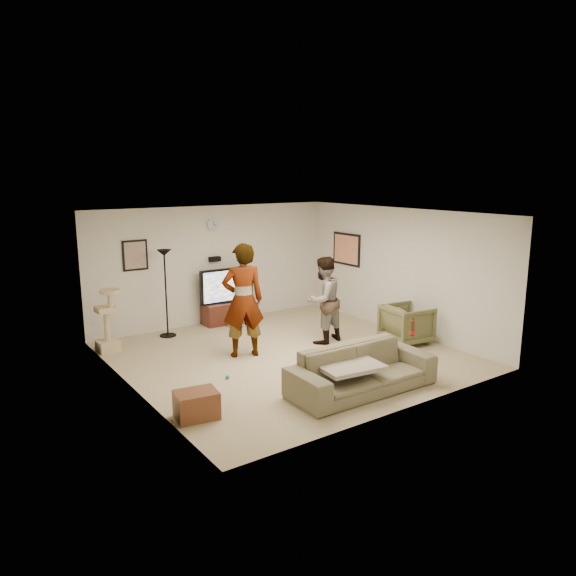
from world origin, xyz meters
TOP-DOWN VIEW (x-y plane):
  - floor at (0.00, 0.00)m, footprint 5.50×5.50m
  - ceiling at (0.00, 0.00)m, footprint 5.50×5.50m
  - wall_back at (0.00, 2.75)m, footprint 5.50×0.04m
  - wall_front at (0.00, -2.75)m, footprint 5.50×0.04m
  - wall_left at (-2.75, 0.00)m, footprint 0.04×5.50m
  - wall_right at (2.75, 0.00)m, footprint 0.04×5.50m
  - wall_clock at (0.00, 2.72)m, footprint 0.26×0.04m
  - wall_speaker at (0.00, 2.69)m, footprint 0.25×0.10m
  - picture_back at (-1.70, 2.73)m, footprint 0.42×0.03m
  - picture_right at (2.73, 1.60)m, footprint 0.03×0.78m
  - tv_stand at (0.18, 2.50)m, footprint 1.09×0.45m
  - console_box at (0.21, 2.11)m, footprint 0.40×0.30m
  - tv at (0.18, 2.50)m, footprint 1.24×0.08m
  - tv_screen at (0.18, 2.46)m, footprint 1.14×0.01m
  - floor_lamp at (-1.28, 2.30)m, footprint 0.32×0.32m
  - cat_tree at (-2.53, 2.04)m, footprint 0.38×0.38m
  - person_left at (-0.63, 0.43)m, footprint 0.84×0.68m
  - person_right at (1.00, 0.24)m, footprint 0.90×0.76m
  - sofa at (-0.00, -1.95)m, footprint 2.29×0.94m
  - throw_blanket at (-0.26, -1.95)m, footprint 0.98×0.80m
  - beer_bottle at (1.04, -1.95)m, footprint 0.06×0.06m
  - armchair at (2.27, -0.70)m, footprint 0.90×0.88m
  - side_table at (-2.40, -1.38)m, footprint 0.60×0.49m
  - toy_ball at (-1.41, -0.40)m, footprint 0.06×0.06m

SIDE VIEW (x-z plane):
  - floor at x=0.00m, z-range -0.02..0.00m
  - toy_ball at x=-1.41m, z-range 0.00..0.06m
  - console_box at x=0.21m, z-range 0.00..0.07m
  - side_table at x=-2.40m, z-range 0.00..0.36m
  - tv_stand at x=0.18m, z-range 0.00..0.45m
  - sofa at x=0.00m, z-range 0.00..0.66m
  - armchair at x=2.27m, z-range 0.00..0.73m
  - throw_blanket at x=-0.26m, z-range 0.42..0.48m
  - cat_tree at x=-2.53m, z-range 0.00..1.14m
  - beer_bottle at x=1.04m, z-range 0.66..0.91m
  - tv at x=0.18m, z-range 0.45..1.19m
  - tv_screen at x=0.18m, z-range 0.50..1.14m
  - person_right at x=1.00m, z-range 0.00..1.65m
  - floor_lamp at x=-1.28m, z-range 0.00..1.72m
  - person_left at x=-0.63m, z-range 0.00..2.01m
  - wall_back at x=0.00m, z-range 0.00..2.50m
  - wall_front at x=0.00m, z-range 0.00..2.50m
  - wall_left at x=-2.75m, z-range 0.00..2.50m
  - wall_right at x=2.75m, z-range 0.00..2.50m
  - wall_speaker at x=0.00m, z-range 1.33..1.43m
  - picture_right at x=2.73m, z-range 1.19..1.81m
  - picture_back at x=-1.70m, z-range 1.34..1.86m
  - wall_clock at x=0.00m, z-range 1.97..2.23m
  - ceiling at x=0.00m, z-range 2.50..2.52m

